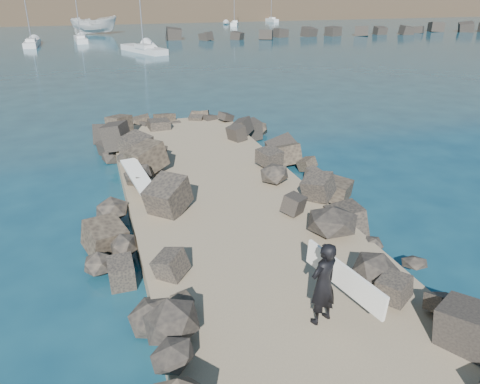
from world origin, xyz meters
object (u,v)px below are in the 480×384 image
Objects in this scene: sailboat_f at (271,20)px; surfer_with_board at (326,283)px; surfboard_resting at (139,180)px; boat_imported at (94,25)px.

surfer_with_board is at bearing -110.65° from sailboat_f.
surfer_with_board is 100.56m from sailboat_f.
surfboard_resting is at bearing 109.84° from surfer_with_board.
surfer_with_board is at bearing -168.18° from boat_imported.
sailboat_f is (38.25, 86.34, -0.69)m from surfboard_resting.
boat_imported is at bearing 91.59° from surfer_with_board.
surfer_with_board is at bearing -81.31° from surfboard_resting.
boat_imported is 42.21m from sailboat_f.
sailboat_f is at bearing -52.56° from boat_imported.
sailboat_f is (35.45, 94.10, -1.15)m from surfer_with_board.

